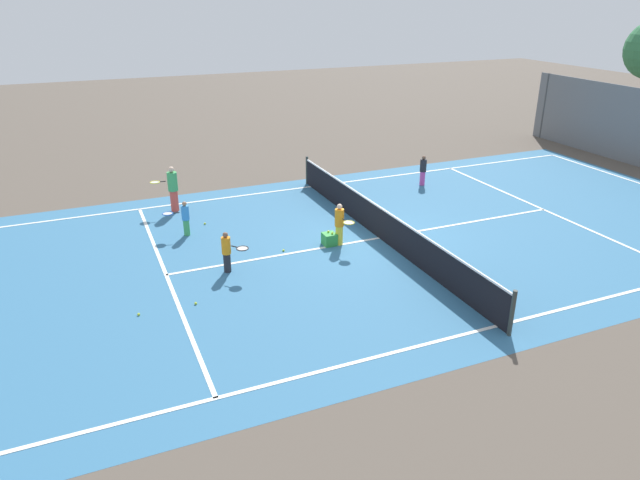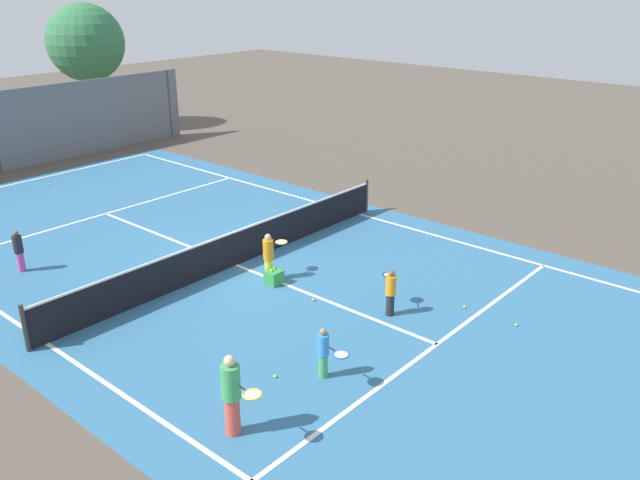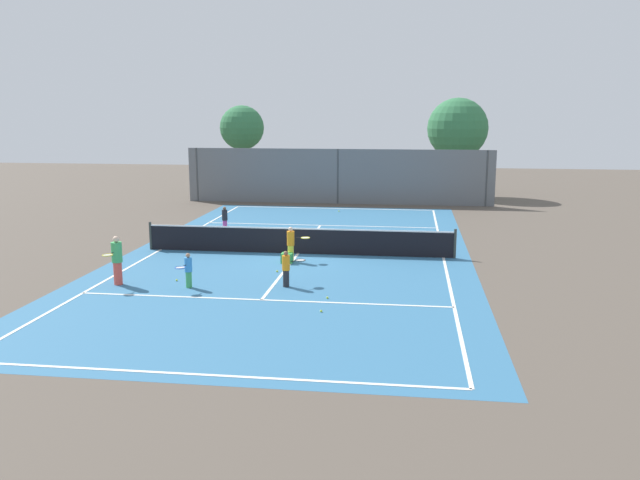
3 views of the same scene
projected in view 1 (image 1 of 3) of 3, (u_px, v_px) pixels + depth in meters
The scene contains 14 objects.
ground_plane at pixel (379, 238), 17.61m from camera, with size 80.00×80.00×0.00m, color brown.
court_surface at pixel (379, 238), 17.61m from camera, with size 13.00×25.00×0.01m.
tennis_net at pixel (380, 222), 17.41m from camera, with size 11.90×0.10×1.10m.
player_0 at pixel (423, 170), 22.24m from camera, with size 0.25×0.25×1.16m.
player_1 at pixel (228, 252), 15.25m from camera, with size 0.76×0.68×1.14m.
player_2 at pixel (340, 224), 16.89m from camera, with size 0.85×0.36×1.27m.
player_3 at pixel (173, 188), 19.50m from camera, with size 0.38×0.91×1.56m.
player_4 at pixel (184, 218), 17.60m from camera, with size 0.38×0.82×1.09m.
ball_crate at pixel (329, 239), 17.08m from camera, with size 0.40×0.38×0.43m.
tennis_ball_0 at pixel (283, 250), 16.69m from camera, with size 0.07×0.07×0.07m, color #CCE533.
tennis_ball_1 at pixel (196, 303), 13.85m from camera, with size 0.07×0.07×0.07m, color #CCE533.
tennis_ball_2 at pixel (139, 314), 13.38m from camera, with size 0.07×0.07×0.07m, color #CCE533.
tennis_ball_3 at pixel (497, 291), 14.44m from camera, with size 0.07×0.07×0.07m, color #CCE533.
tennis_ball_5 at pixel (205, 224), 18.62m from camera, with size 0.07×0.07×0.07m, color #CCE533.
Camera 1 is at (14.20, -8.02, 6.88)m, focal length 32.49 mm.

